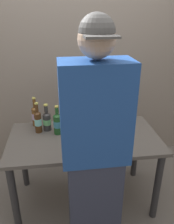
# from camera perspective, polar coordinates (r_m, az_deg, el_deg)

# --- Properties ---
(ground_plane) EXTENTS (8.00, 8.00, 0.00)m
(ground_plane) POSITION_cam_1_polar(r_m,az_deg,el_deg) (2.56, -0.63, -20.80)
(ground_plane) COLOR slate
(ground_plane) RESTS_ON ground
(desk) EXTENTS (1.37, 0.72, 0.75)m
(desk) POSITION_cam_1_polar(r_m,az_deg,el_deg) (2.16, -0.71, -8.85)
(desk) COLOR #56514C
(desk) RESTS_ON ground
(laptop) EXTENTS (0.47, 0.47, 0.22)m
(laptop) POSITION_cam_1_polar(r_m,az_deg,el_deg) (2.17, 2.82, -3.63)
(laptop) COLOR #383D4C
(laptop) RESTS_ON desk
(beer_bottle_dark) EXTENTS (0.08, 0.08, 0.27)m
(beer_bottle_dark) POSITION_cam_1_polar(r_m,az_deg,el_deg) (2.20, -10.01, -2.08)
(beer_bottle_dark) COLOR #333333
(beer_bottle_dark) RESTS_ON desk
(beer_bottle_green) EXTENTS (0.07, 0.07, 0.30)m
(beer_bottle_green) POSITION_cam_1_polar(r_m,az_deg,el_deg) (2.31, -12.78, -0.78)
(beer_bottle_green) COLOR brown
(beer_bottle_green) RESTS_ON desk
(beer_bottle_brown) EXTENTS (0.08, 0.08, 0.28)m
(beer_bottle_brown) POSITION_cam_1_polar(r_m,az_deg,el_deg) (2.12, -7.39, -2.73)
(beer_bottle_brown) COLOR #1E5123
(beer_bottle_brown) RESTS_ON desk
(beer_bottle_amber) EXTENTS (0.07, 0.07, 0.30)m
(beer_bottle_amber) POSITION_cam_1_polar(r_m,az_deg,el_deg) (2.18, -12.18, -2.20)
(beer_bottle_amber) COLOR #472B14
(beer_bottle_amber) RESTS_ON desk
(person_figure) EXTENTS (0.44, 0.30, 1.80)m
(person_figure) POSITION_cam_1_polar(r_m,az_deg,el_deg) (1.56, 1.96, -10.91)
(person_figure) COLOR #2D3347
(person_figure) RESTS_ON ground
(back_wall) EXTENTS (6.00, 0.10, 2.60)m
(back_wall) POSITION_cam_1_polar(r_m,az_deg,el_deg) (2.73, -3.06, 13.49)
(back_wall) COLOR gray
(back_wall) RESTS_ON ground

